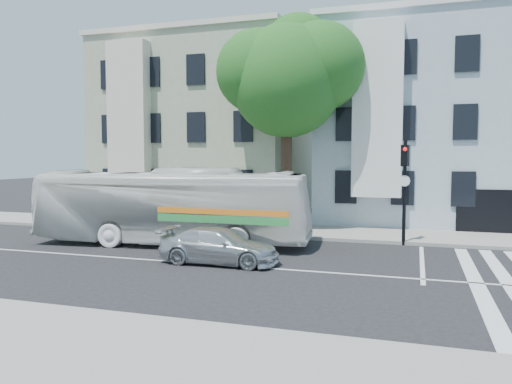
% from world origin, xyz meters
% --- Properties ---
extents(ground, '(120.00, 120.00, 0.00)m').
position_xyz_m(ground, '(0.00, 0.00, 0.00)').
color(ground, black).
rests_on(ground, ground).
extents(sidewalk_far, '(80.00, 4.00, 0.15)m').
position_xyz_m(sidewalk_far, '(0.00, 8.00, 0.07)').
color(sidewalk_far, gray).
rests_on(sidewalk_far, ground).
extents(sidewalk_near, '(80.00, 4.00, 0.15)m').
position_xyz_m(sidewalk_near, '(0.00, -8.00, 0.07)').
color(sidewalk_near, gray).
rests_on(sidewalk_near, ground).
extents(building_left, '(12.00, 10.00, 11.00)m').
position_xyz_m(building_left, '(-7.00, 15.00, 5.50)').
color(building_left, gray).
rests_on(building_left, ground).
extents(building_right, '(12.00, 10.00, 11.00)m').
position_xyz_m(building_right, '(7.00, 15.00, 5.50)').
color(building_right, '#9DADBB').
rests_on(building_right, ground).
extents(street_tree, '(7.30, 5.90, 11.10)m').
position_xyz_m(street_tree, '(0.06, 8.74, 7.83)').
color(street_tree, '#2D2116').
rests_on(street_tree, ground).
extents(bus, '(4.08, 11.96, 3.27)m').
position_xyz_m(bus, '(-3.63, 3.20, 1.63)').
color(bus, silver).
rests_on(bus, ground).
extents(sedan, '(1.74, 4.27, 1.24)m').
position_xyz_m(sedan, '(-0.30, 0.24, 0.62)').
color(sedan, silver).
rests_on(sedan, ground).
extents(hedge, '(8.54, 1.62, 0.70)m').
position_xyz_m(hedge, '(-5.65, 6.30, 0.50)').
color(hedge, '#22551B').
rests_on(hedge, sidewalk_far).
extents(traffic_signal, '(0.44, 0.54, 4.42)m').
position_xyz_m(traffic_signal, '(5.78, 5.94, 2.86)').
color(traffic_signal, black).
rests_on(traffic_signal, ground).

